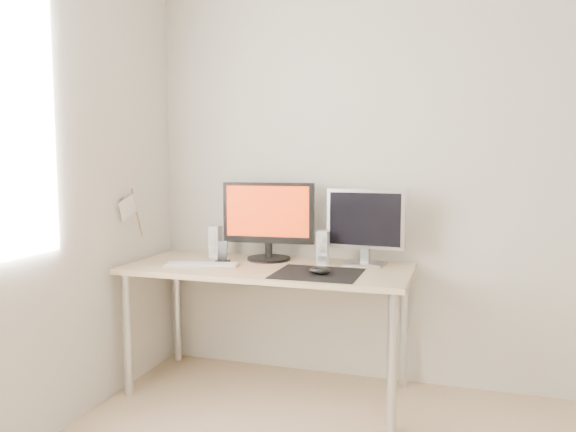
# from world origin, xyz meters

# --- Properties ---
(wall_back) EXTENTS (3.50, 0.00, 3.50)m
(wall_back) POSITION_xyz_m (0.00, 1.75, 1.25)
(wall_back) COLOR silver
(wall_back) RESTS_ON ground
(mousepad) EXTENTS (0.45, 0.40, 0.00)m
(mousepad) POSITION_xyz_m (-0.61, 1.26, 0.73)
(mousepad) COLOR black
(mousepad) RESTS_ON desk
(mouse) EXTENTS (0.11, 0.07, 0.04)m
(mouse) POSITION_xyz_m (-0.59, 1.23, 0.75)
(mouse) COLOR black
(mouse) RESTS_ON mousepad
(desk) EXTENTS (1.60, 0.70, 0.73)m
(desk) POSITION_xyz_m (-0.93, 1.38, 0.65)
(desk) COLOR #D1B587
(desk) RESTS_ON ground
(main_monitor) EXTENTS (0.55, 0.28, 0.47)m
(main_monitor) POSITION_xyz_m (-0.99, 1.55, 0.98)
(main_monitor) COLOR black
(main_monitor) RESTS_ON desk
(second_monitor) EXTENTS (0.45, 0.18, 0.43)m
(second_monitor) POSITION_xyz_m (-0.41, 1.58, 0.97)
(second_monitor) COLOR #B2B2B4
(second_monitor) RESTS_ON desk
(speaker_left) EXTENTS (0.06, 0.08, 0.20)m
(speaker_left) POSITION_xyz_m (-1.33, 1.55, 0.83)
(speaker_left) COLOR white
(speaker_left) RESTS_ON desk
(speaker_right) EXTENTS (0.06, 0.08, 0.20)m
(speaker_right) POSITION_xyz_m (-0.64, 1.51, 0.83)
(speaker_right) COLOR silver
(speaker_right) RESTS_ON desk
(keyboard) EXTENTS (0.44, 0.21, 0.02)m
(keyboard) POSITION_xyz_m (-1.29, 1.27, 0.74)
(keyboard) COLOR silver
(keyboard) RESTS_ON desk
(phone_dock) EXTENTS (0.07, 0.06, 0.13)m
(phone_dock) POSITION_xyz_m (-1.22, 1.40, 0.77)
(phone_dock) COLOR black
(phone_dock) RESTS_ON desk
(pennant) EXTENTS (0.01, 0.23, 0.29)m
(pennant) POSITION_xyz_m (-1.72, 1.24, 1.05)
(pennant) COLOR #A57F54
(pennant) RESTS_ON wall_left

